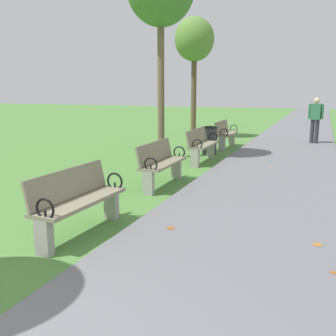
{
  "coord_description": "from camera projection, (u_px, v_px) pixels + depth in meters",
  "views": [
    {
      "loc": [
        2.49,
        -1.52,
        1.96
      ],
      "look_at": [
        -0.05,
        4.93,
        0.55
      ],
      "focal_mm": 41.93,
      "sensor_mm": 36.0,
      "label": 1
    }
  ],
  "objects": [
    {
      "name": "scattered_leaves",
      "position": [
        230.0,
        172.0,
        9.27
      ],
      "size": [
        5.1,
        15.9,
        0.02
      ],
      "color": "gold",
      "rests_on": "ground"
    },
    {
      "name": "park_bench_5",
      "position": [
        226.0,
        133.0,
        13.1
      ],
      "size": [
        0.49,
        1.61,
        0.9
      ],
      "color": "gray",
      "rests_on": "ground"
    },
    {
      "name": "park_bench_4",
      "position": [
        201.0,
        144.0,
        10.54
      ],
      "size": [
        0.48,
        1.6,
        0.9
      ],
      "color": "gray",
      "rests_on": "ground"
    },
    {
      "name": "paved_walkway",
      "position": [
        299.0,
        130.0,
        18.55
      ],
      "size": [
        2.95,
        44.0,
        0.02
      ],
      "primitive_type": "cube",
      "color": "slate",
      "rests_on": "ground"
    },
    {
      "name": "tree_3",
      "position": [
        194.0,
        41.0,
        15.15
      ],
      "size": [
        1.53,
        1.53,
        4.68
      ],
      "color": "brown",
      "rests_on": "ground"
    },
    {
      "name": "park_bench_3",
      "position": [
        161.0,
        163.0,
        7.95
      ],
      "size": [
        0.48,
        1.6,
        0.9
      ],
      "color": "gray",
      "rests_on": "ground"
    },
    {
      "name": "trash_bin",
      "position": [
        209.0,
        140.0,
        11.8
      ],
      "size": [
        0.48,
        0.48,
        0.84
      ],
      "color": "#38383D",
      "rests_on": "ground"
    },
    {
      "name": "pedestrian_walking",
      "position": [
        315.0,
        118.0,
        14.04
      ],
      "size": [
        0.52,
        0.27,
        1.62
      ],
      "color": "#2D2D38",
      "rests_on": "paved_walkway"
    },
    {
      "name": "park_bench_2",
      "position": [
        78.0,
        200.0,
        5.27
      ],
      "size": [
        0.55,
        1.62,
        0.9
      ],
      "color": "gray",
      "rests_on": "ground"
    }
  ]
}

